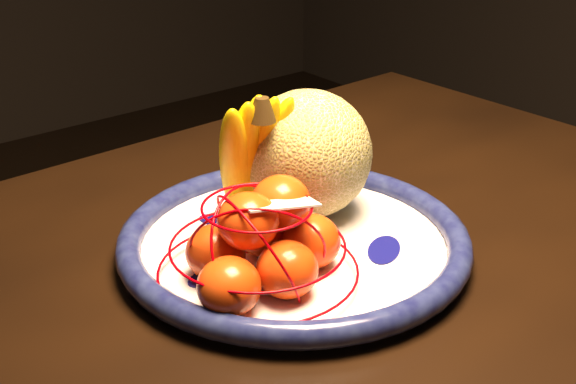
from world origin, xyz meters
TOP-DOWN VIEW (x-y plane):
  - dining_table at (-0.10, -0.10)m, footprint 1.44×0.89m
  - fruit_bowl at (0.03, -0.06)m, footprint 0.37×0.37m
  - cantaloupe at (0.09, -0.02)m, footprint 0.14×0.14m
  - banana_bunch at (0.02, 0.01)m, footprint 0.11×0.10m
  - mandarin_bag at (-0.04, -0.10)m, footprint 0.20×0.20m
  - price_tag at (-0.03, -0.12)m, footprint 0.08×0.05m

SIDE VIEW (x-z plane):
  - dining_table at x=-0.10m, z-range 0.28..0.99m
  - fruit_bowl at x=0.03m, z-range 0.71..0.74m
  - mandarin_bag at x=-0.04m, z-range 0.70..0.82m
  - cantaloupe at x=0.09m, z-range 0.72..0.86m
  - banana_bunch at x=0.02m, z-range 0.72..0.89m
  - price_tag at x=-0.03m, z-range 0.80..0.81m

